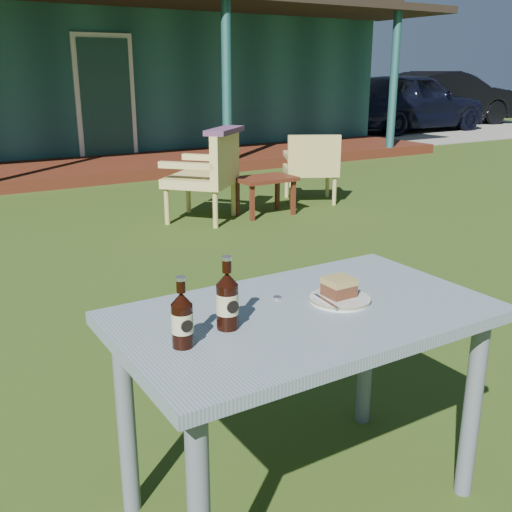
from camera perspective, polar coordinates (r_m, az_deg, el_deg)
ground at (r=3.51m, az=-11.27°, el=-7.45°), size 80.00×80.00×0.00m
gravel_strip at (r=16.38m, az=13.79°, el=11.72°), size 9.00×6.00×0.02m
car_near at (r=15.54m, az=14.33°, el=14.04°), size 4.27×1.81×1.44m
car_far at (r=17.95m, az=17.47°, el=14.15°), size 4.55×2.17×1.44m
cafe_table at (r=1.95m, az=4.66°, el=-7.89°), size 1.20×0.70×0.72m
plate at (r=1.99m, az=7.99°, el=-4.06°), size 0.20×0.20×0.01m
cake_slice at (r=1.99m, az=7.91°, el=-2.91°), size 0.09×0.09×0.06m
fork at (r=1.94m, az=6.69°, el=-4.31°), size 0.03×0.14×0.00m
cola_bottle_near at (r=1.74m, az=-2.75°, el=-4.21°), size 0.07×0.07×0.22m
cola_bottle_far at (r=1.64m, az=-7.04°, el=-5.99°), size 0.06×0.06×0.20m
bottle_cap at (r=1.99m, az=2.04°, el=-3.99°), size 0.03×0.03×0.01m
armchair_left at (r=5.98m, az=-4.55°, el=7.99°), size 0.88×0.88×0.87m
armchair_right at (r=6.84m, az=5.31°, el=8.68°), size 0.76×0.75×0.78m
floral_throw at (r=5.87m, az=-3.01°, el=11.84°), size 0.61×0.58×0.05m
side_table at (r=6.23m, az=0.89°, el=7.01°), size 0.60×0.40×0.40m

